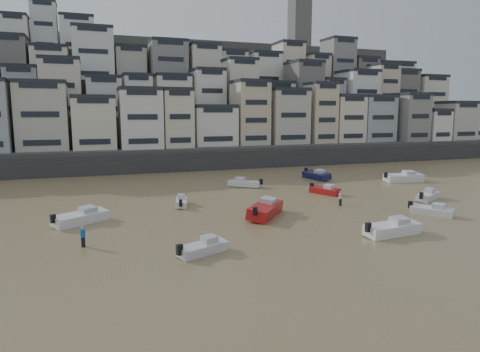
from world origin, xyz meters
name	(u,v)px	position (x,y,z in m)	size (l,w,h in m)	color
harbor_wall	(217,160)	(10.00, 65.00, 1.75)	(140.00, 3.00, 3.50)	#38383A
hillside	(193,104)	(14.73, 104.84, 13.01)	(141.04, 66.00, 50.00)	#4C4C47
boat_a	(392,226)	(12.12, 16.84, 0.80)	(5.90, 1.93, 1.61)	white
boat_b	(432,209)	(21.12, 21.62, 0.65)	(4.74, 1.55, 1.29)	silver
boat_c	(265,207)	(4.11, 27.06, 0.98)	(7.19, 2.35, 1.96)	#AD1515
boat_d	(428,195)	(26.70, 28.23, 0.68)	(5.00, 1.64, 1.36)	silver
boat_e	(325,189)	(16.48, 35.88, 0.64)	(4.70, 1.54, 1.28)	maroon
boat_f	(181,201)	(-3.25, 35.12, 0.58)	(4.27, 1.40, 1.16)	white
boat_g	(404,176)	(33.53, 40.75, 0.93)	(6.79, 2.22, 1.85)	silver
boat_h	(245,182)	(8.20, 44.71, 0.73)	(5.33, 1.74, 1.45)	silver
boat_i	(316,174)	(21.82, 47.67, 0.83)	(6.12, 2.00, 1.67)	#151742
boat_j	(203,246)	(-5.16, 17.50, 0.62)	(4.56, 1.49, 1.24)	silver
boat_k	(81,216)	(-14.26, 30.32, 0.82)	(5.99, 1.96, 1.63)	silver
person_blue	(83,237)	(-13.96, 22.45, 0.87)	(0.44, 0.44, 1.74)	#1555A2
person_pink	(340,198)	(14.52, 29.04, 0.87)	(0.44, 0.44, 1.74)	#D69A97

